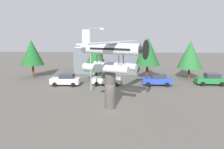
# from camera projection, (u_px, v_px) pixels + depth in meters

# --- Properties ---
(ground_plane) EXTENTS (140.00, 140.00, 0.00)m
(ground_plane) POSITION_uv_depth(u_px,v_px,m) (110.00, 108.00, 22.06)
(ground_plane) COLOR #605B54
(display_pedestal) EXTENTS (1.10, 1.10, 3.89)m
(display_pedestal) POSITION_uv_depth(u_px,v_px,m) (110.00, 89.00, 21.70)
(display_pedestal) COLOR #4C4742
(display_pedestal) RESTS_ON ground
(floatplane_monument) EXTENTS (7.16, 9.94, 4.00)m
(floatplane_monument) POSITION_uv_depth(u_px,v_px,m) (111.00, 54.00, 20.98)
(floatplane_monument) COLOR silver
(floatplane_monument) RESTS_ON display_pedestal
(car_near_white) EXTENTS (4.20, 2.02, 1.76)m
(car_near_white) POSITION_uv_depth(u_px,v_px,m) (66.00, 80.00, 31.58)
(car_near_white) COLOR white
(car_near_white) RESTS_ON ground
(car_mid_silver) EXTENTS (4.20, 2.02, 1.76)m
(car_mid_silver) POSITION_uv_depth(u_px,v_px,m) (107.00, 79.00, 31.95)
(car_mid_silver) COLOR silver
(car_mid_silver) RESTS_ON ground
(car_far_blue) EXTENTS (4.20, 2.02, 1.76)m
(car_far_blue) POSITION_uv_depth(u_px,v_px,m) (157.00, 80.00, 31.63)
(car_far_blue) COLOR #2847B7
(car_far_blue) RESTS_ON ground
(car_distant_green) EXTENTS (4.20, 2.02, 1.76)m
(car_distant_green) POSITION_uv_depth(u_px,v_px,m) (211.00, 79.00, 31.92)
(car_distant_green) COLOR #237A38
(car_distant_green) RESTS_ON ground
(streetlight_primary) EXTENTS (1.84, 0.28, 8.26)m
(streetlight_primary) POSITION_uv_depth(u_px,v_px,m) (92.00, 55.00, 27.99)
(streetlight_primary) COLOR gray
(streetlight_primary) RESTS_ON ground
(storefront_building) EXTENTS (11.94, 6.59, 4.72)m
(storefront_building) POSITION_uv_depth(u_px,v_px,m) (107.00, 60.00, 43.36)
(storefront_building) COLOR slate
(storefront_building) RESTS_ON ground
(tree_west) EXTENTS (3.86, 3.86, 6.50)m
(tree_west) POSITION_uv_depth(u_px,v_px,m) (32.00, 53.00, 36.94)
(tree_west) COLOR brown
(tree_west) RESTS_ON ground
(tree_east) EXTENTS (4.13, 4.13, 6.21)m
(tree_east) POSITION_uv_depth(u_px,v_px,m) (96.00, 56.00, 34.85)
(tree_east) COLOR brown
(tree_east) RESTS_ON ground
(tree_center_back) EXTENTS (4.01, 4.01, 6.97)m
(tree_center_back) POSITION_uv_depth(u_px,v_px,m) (148.00, 51.00, 34.55)
(tree_center_back) COLOR brown
(tree_center_back) RESTS_ON ground
(tree_far_east) EXTENTS (4.12, 4.12, 6.39)m
(tree_far_east) POSITION_uv_depth(u_px,v_px,m) (190.00, 55.00, 36.03)
(tree_far_east) COLOR brown
(tree_far_east) RESTS_ON ground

